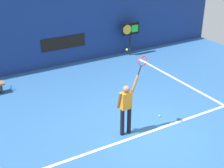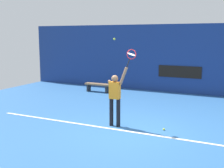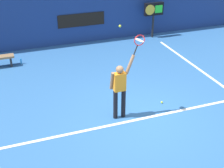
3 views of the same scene
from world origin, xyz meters
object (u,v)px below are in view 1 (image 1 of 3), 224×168
tennis_racket (142,62)px  tennis_ball (127,50)px  tennis_player (126,106)px  water_bottle (11,88)px  spare_ball (160,116)px  scoreboard_clock (130,30)px

tennis_racket → tennis_ball: tennis_ball is taller
tennis_player → water_bottle: 5.56m
tennis_ball → spare_ball: (1.59, 0.28, -2.79)m
scoreboard_clock → water_bottle: bearing=-170.3°
tennis_racket → tennis_ball: size_ratio=9.18×
scoreboard_clock → water_bottle: 6.67m
tennis_ball → tennis_racket: bearing=1.0°
tennis_racket → water_bottle: size_ratio=2.60×
spare_ball → water_bottle: bearing=130.3°
tennis_racket → water_bottle: 6.16m
tennis_ball → water_bottle: size_ratio=0.28×
water_bottle → tennis_racket: bearing=-59.3°
tennis_player → tennis_racket: size_ratio=3.15×
scoreboard_clock → spare_ball: bearing=-113.4°
scoreboard_clock → tennis_player: bearing=-124.0°
tennis_racket → spare_ball: 2.54m
tennis_ball → spare_ball: 3.23m
tennis_player → spare_ball: 1.87m
tennis_ball → spare_ball: bearing=10.0°
tennis_player → tennis_racket: 1.43m
water_bottle → spare_ball: water_bottle is taller
tennis_racket → scoreboard_clock: size_ratio=0.36×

